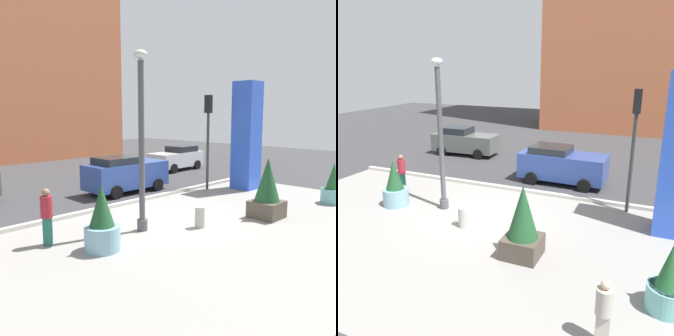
% 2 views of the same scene
% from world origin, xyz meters
% --- Properties ---
extents(ground_plane, '(60.00, 60.00, 0.00)m').
position_xyz_m(ground_plane, '(0.00, 4.00, 0.00)').
color(ground_plane, '#38383A').
extents(plaza_pavement, '(18.00, 10.00, 0.02)m').
position_xyz_m(plaza_pavement, '(0.00, -2.00, 0.00)').
color(plaza_pavement, gray).
rests_on(plaza_pavement, ground_plane).
extents(curb_strip, '(18.00, 0.24, 0.16)m').
position_xyz_m(curb_strip, '(0.00, 3.12, 0.08)').
color(curb_strip, '#B7B2A8').
rests_on(curb_strip, ground_plane).
extents(lamp_post, '(0.44, 0.44, 5.98)m').
position_xyz_m(lamp_post, '(-1.92, -0.03, 2.91)').
color(lamp_post, '#4C4C51').
rests_on(lamp_post, ground_plane).
extents(potted_plant_mid_plaza, '(1.13, 1.13, 2.33)m').
position_xyz_m(potted_plant_mid_plaza, '(2.43, -2.29, 1.07)').
color(potted_plant_mid_plaza, '#4C4238').
rests_on(potted_plant_mid_plaza, ground_plane).
extents(potted_plant_curbside, '(1.05, 1.05, 1.96)m').
position_xyz_m(potted_plant_curbside, '(-3.96, -0.56, 0.81)').
color(potted_plant_curbside, '#7AA8B7').
rests_on(potted_plant_curbside, ground_plane).
extents(potted_plant_near_left, '(0.99, 0.99, 1.81)m').
position_xyz_m(potted_plant_near_left, '(6.52, -3.24, 0.71)').
color(potted_plant_near_left, '#6BB2B2').
rests_on(potted_plant_near_left, ground_plane).
extents(concrete_bollard, '(0.36, 0.36, 0.75)m').
position_xyz_m(concrete_bollard, '(-0.30, -1.23, 0.38)').
color(concrete_bollard, '#B2ADA3').
rests_on(concrete_bollard, ground_plane).
extents(traffic_light_far_side, '(0.28, 0.42, 4.88)m').
position_xyz_m(traffic_light_far_side, '(5.04, 2.63, 3.26)').
color(traffic_light_far_side, '#333833').
rests_on(traffic_light_far_side, ground_plane).
extents(car_passing_lane, '(4.28, 2.11, 1.80)m').
position_xyz_m(car_passing_lane, '(-5.80, 8.34, 0.90)').
color(car_passing_lane, '#565B56').
rests_on(car_passing_lane, ground_plane).
extents(car_curb_east, '(4.27, 2.14, 1.84)m').
position_xyz_m(car_curb_east, '(1.61, 5.19, 0.94)').
color(car_curb_east, '#2D4793').
rests_on(car_curb_east, ground_plane).
extents(pedestrian_on_sidewalk, '(0.41, 0.41, 1.58)m').
position_xyz_m(pedestrian_on_sidewalk, '(5.27, -5.01, 0.87)').
color(pedestrian_on_sidewalk, '#B2AD9E').
rests_on(pedestrian_on_sidewalk, ground_plane).
extents(pedestrian_by_curb, '(0.51, 0.51, 1.76)m').
position_xyz_m(pedestrian_by_curb, '(-4.86, 0.98, 0.98)').
color(pedestrian_by_curb, '#236656').
rests_on(pedestrian_by_curb, ground_plane).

